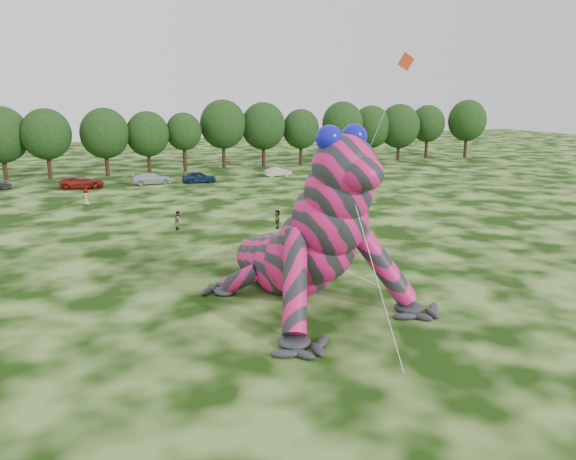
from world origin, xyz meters
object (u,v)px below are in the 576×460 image
(spectator_5, at_px, (277,219))
(car_2, at_px, (82,182))
(car_6, at_px, (333,169))
(spectator_3, at_px, (329,190))
(tree_6, at_px, (47,144))
(tree_16, at_px, (427,132))
(car_3, at_px, (152,178))
(tree_17, at_px, (467,129))
(spectator_4, at_px, (86,197))
(tree_7, at_px, (105,142))
(tree_8, at_px, (148,143))
(tree_15, at_px, (399,132))
(flying_kite, at_px, (400,76))
(tree_11, at_px, (263,135))
(car_5, at_px, (278,172))
(tree_10, at_px, (223,134))
(car_7, at_px, (362,166))
(spectator_1, at_px, (178,220))
(tree_13, at_px, (342,133))
(tree_9, at_px, (184,142))
(tree_12, at_px, (301,137))
(tree_5, at_px, (2,143))
(car_4, at_px, (199,177))
(tree_14, at_px, (371,133))

(spectator_5, bearing_deg, car_2, -130.24)
(car_6, distance_m, spectator_3, 19.45)
(tree_6, bearing_deg, tree_16, 2.44)
(car_2, distance_m, car_3, 8.42)
(tree_17, relative_size, spectator_4, 5.74)
(tree_17, xyz_separation_m, spectator_4, (-65.96, -21.23, -4.25))
(tree_7, xyz_separation_m, tree_8, (5.86, 0.18, -0.27))
(tree_15, bearing_deg, flying_kite, -123.31)
(tree_11, distance_m, car_5, 11.61)
(tree_10, distance_m, car_7, 21.74)
(tree_11, relative_size, spectator_1, 6.23)
(tree_8, xyz_separation_m, tree_13, (31.35, 0.14, 0.59))
(tree_10, height_order, car_5, tree_10)
(tree_17, distance_m, spectator_3, 48.51)
(tree_7, distance_m, car_7, 37.38)
(tree_9, bearing_deg, tree_11, 3.82)
(tree_17, bearing_deg, tree_6, 179.98)
(tree_6, bearing_deg, tree_10, 4.34)
(tree_12, xyz_separation_m, spectator_5, (-19.20, -39.25, -3.69))
(spectator_5, bearing_deg, tree_15, 158.76)
(tree_11, bearing_deg, tree_10, 176.56)
(flying_kite, xyz_separation_m, spectator_1, (-12.49, 14.01, -11.71))
(tree_17, distance_m, car_6, 32.99)
(car_7, bearing_deg, car_5, 103.89)
(tree_5, bearing_deg, tree_15, -0.62)
(flying_kite, relative_size, tree_12, 1.62)
(car_6, distance_m, spectator_1, 38.16)
(tree_13, relative_size, tree_15, 1.05)
(car_7, bearing_deg, car_4, 105.53)
(tree_16, bearing_deg, car_7, -150.78)
(flying_kite, xyz_separation_m, tree_12, (14.73, 50.49, -8.03))
(tree_14, height_order, tree_17, tree_17)
(flying_kite, xyz_separation_m, tree_7, (-15.36, 49.56, -7.78))
(tree_5, distance_m, car_3, 21.39)
(tree_8, height_order, car_6, tree_8)
(spectator_3, bearing_deg, car_6, -120.02)
(car_3, relative_size, spectator_3, 3.03)
(tree_9, bearing_deg, spectator_3, -68.92)
(tree_7, distance_m, tree_12, 30.11)
(flying_kite, bearing_deg, car_2, 115.69)
(spectator_1, bearing_deg, tree_7, 26.22)
(tree_8, bearing_deg, tree_9, 3.89)
(car_4, bearing_deg, tree_13, -60.36)
(car_5, relative_size, spectator_3, 2.29)
(tree_7, height_order, tree_16, tree_7)
(tree_8, bearing_deg, flying_kite, -79.19)
(flying_kite, height_order, car_3, flying_kite)
(car_3, height_order, spectator_3, spectator_3)
(tree_6, bearing_deg, tree_7, 0.92)
(car_2, xyz_separation_m, car_7, (40.04, 1.50, -0.03))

